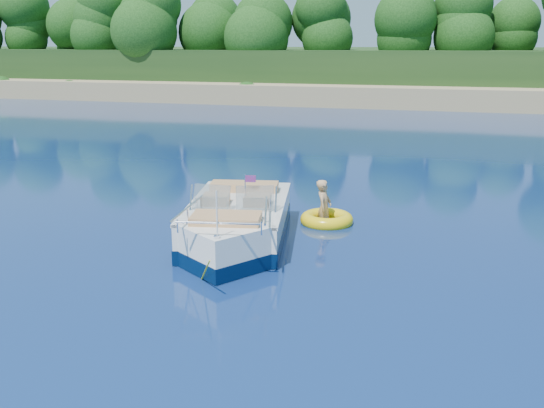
# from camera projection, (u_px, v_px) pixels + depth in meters

# --- Properties ---
(ground) EXTENTS (160.00, 160.00, 0.00)m
(ground) POSITION_uv_depth(u_px,v_px,m) (287.00, 309.00, 10.62)
(ground) COLOR #0B1A4F
(ground) RESTS_ON ground
(shoreline) EXTENTS (170.00, 59.00, 6.00)m
(shoreline) POSITION_uv_depth(u_px,v_px,m) (429.00, 75.00, 69.58)
(shoreline) COLOR tan
(shoreline) RESTS_ON ground
(treeline) EXTENTS (150.00, 7.12, 8.19)m
(treeline) POSITION_uv_depth(u_px,v_px,m) (422.00, 30.00, 47.27)
(treeline) COLOR black
(treeline) RESTS_ON ground
(motorboat) EXTENTS (2.96, 6.14, 2.07)m
(motorboat) POSITION_uv_depth(u_px,v_px,m) (236.00, 227.00, 14.03)
(motorboat) COLOR white
(motorboat) RESTS_ON ground
(tow_tube) EXTENTS (1.40, 1.40, 0.36)m
(tow_tube) POSITION_uv_depth(u_px,v_px,m) (327.00, 220.00, 15.69)
(tow_tube) COLOR yellow
(tow_tube) RESTS_ON ground
(boy) EXTENTS (0.39, 0.84, 1.63)m
(boy) POSITION_uv_depth(u_px,v_px,m) (324.00, 222.00, 15.79)
(boy) COLOR tan
(boy) RESTS_ON ground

